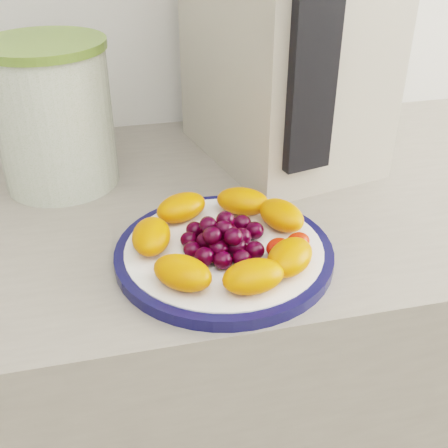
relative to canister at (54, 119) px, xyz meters
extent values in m
cube|color=gray|center=(0.24, -0.09, -0.55)|extent=(3.50, 0.60, 0.90)
cube|color=#9C674D|center=(0.24, -0.09, -0.58)|extent=(3.48, 0.58, 0.84)
cylinder|color=#0E103D|center=(0.19, -0.26, -0.09)|extent=(0.27, 0.27, 0.01)
cylinder|color=white|center=(0.19, -0.26, -0.09)|extent=(0.24, 0.24, 0.02)
cylinder|color=#395B0F|center=(0.00, 0.00, 0.00)|extent=(0.21, 0.21, 0.20)
cylinder|color=olive|center=(0.00, 0.00, 0.11)|extent=(0.22, 0.22, 0.01)
cube|color=#ADA493|center=(0.35, 0.03, 0.09)|extent=(0.28, 0.35, 0.39)
cube|color=black|center=(0.34, -0.14, 0.10)|extent=(0.07, 0.04, 0.29)
ellipsoid|color=#DB5603|center=(0.28, -0.23, -0.07)|extent=(0.07, 0.08, 0.03)
ellipsoid|color=#DB5603|center=(0.24, -0.18, -0.07)|extent=(0.08, 0.08, 0.03)
ellipsoid|color=#DB5603|center=(0.15, -0.18, -0.07)|extent=(0.08, 0.07, 0.03)
ellipsoid|color=#DB5603|center=(0.11, -0.24, -0.07)|extent=(0.06, 0.08, 0.03)
ellipsoid|color=#DB5603|center=(0.13, -0.32, -0.07)|extent=(0.08, 0.08, 0.03)
ellipsoid|color=#DB5603|center=(0.21, -0.34, -0.07)|extent=(0.08, 0.06, 0.03)
ellipsoid|color=#DB5603|center=(0.26, -0.32, -0.07)|extent=(0.08, 0.08, 0.03)
ellipsoid|color=black|center=(0.19, -0.26, -0.07)|extent=(0.02, 0.02, 0.02)
ellipsoid|color=black|center=(0.22, -0.26, -0.07)|extent=(0.02, 0.02, 0.02)
ellipsoid|color=black|center=(0.20, -0.24, -0.07)|extent=(0.02, 0.02, 0.02)
ellipsoid|color=black|center=(0.18, -0.24, -0.07)|extent=(0.02, 0.02, 0.02)
ellipsoid|color=black|center=(0.17, -0.26, -0.07)|extent=(0.03, 0.03, 0.02)
ellipsoid|color=black|center=(0.18, -0.28, -0.07)|extent=(0.03, 0.03, 0.02)
ellipsoid|color=black|center=(0.20, -0.28, -0.07)|extent=(0.02, 0.02, 0.02)
ellipsoid|color=black|center=(0.23, -0.25, -0.07)|extent=(0.02, 0.02, 0.02)
ellipsoid|color=black|center=(0.22, -0.23, -0.07)|extent=(0.02, 0.02, 0.02)
ellipsoid|color=black|center=(0.20, -0.22, -0.07)|extent=(0.02, 0.02, 0.02)
ellipsoid|color=black|center=(0.18, -0.22, -0.07)|extent=(0.02, 0.02, 0.02)
ellipsoid|color=black|center=(0.16, -0.23, -0.07)|extent=(0.02, 0.02, 0.02)
ellipsoid|color=black|center=(0.15, -0.25, -0.07)|extent=(0.02, 0.02, 0.02)
ellipsoid|color=black|center=(0.15, -0.27, -0.07)|extent=(0.02, 0.02, 0.02)
ellipsoid|color=black|center=(0.16, -0.29, -0.07)|extent=(0.02, 0.02, 0.02)
ellipsoid|color=black|center=(0.18, -0.30, -0.07)|extent=(0.02, 0.02, 0.02)
ellipsoid|color=black|center=(0.20, -0.30, -0.07)|extent=(0.02, 0.02, 0.02)
ellipsoid|color=black|center=(0.22, -0.29, -0.07)|extent=(0.02, 0.02, 0.02)
ellipsoid|color=black|center=(0.19, -0.26, -0.06)|extent=(0.02, 0.02, 0.02)
ellipsoid|color=black|center=(0.20, -0.24, -0.06)|extent=(0.02, 0.02, 0.02)
ellipsoid|color=black|center=(0.18, -0.25, -0.06)|extent=(0.02, 0.02, 0.02)
ellipsoid|color=black|center=(0.18, -0.27, -0.06)|extent=(0.02, 0.02, 0.02)
ellipsoid|color=black|center=(0.20, -0.28, -0.06)|extent=(0.02, 0.02, 0.02)
ellipsoid|color=red|center=(0.25, -0.29, -0.07)|extent=(0.03, 0.03, 0.02)
ellipsoid|color=red|center=(0.28, -0.28, -0.07)|extent=(0.04, 0.03, 0.02)
camera|label=1|loc=(0.06, -0.81, 0.30)|focal=45.00mm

